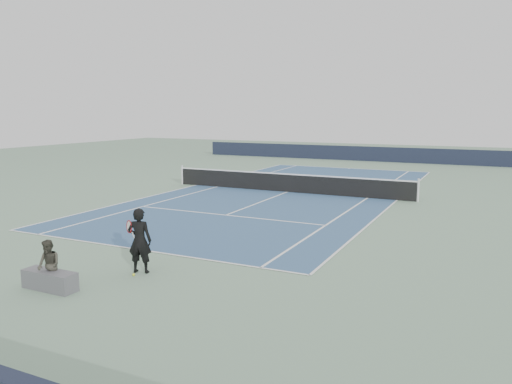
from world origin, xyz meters
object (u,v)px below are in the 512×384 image
at_px(tennis_player, 140,240).
at_px(tennis_net, 287,182).
at_px(tennis_ball, 134,275).
at_px(spectator_bench, 49,272).

bearing_deg(tennis_player, tennis_net, 96.33).
xyz_separation_m(tennis_ball, spectator_bench, (-1.11, -1.59, 0.38)).
relative_size(tennis_player, spectator_bench, 1.17).
height_order(tennis_ball, spectator_bench, spectator_bench).
distance_m(tennis_net, tennis_ball, 13.93).
height_order(tennis_player, spectator_bench, tennis_player).
bearing_deg(tennis_net, spectator_bench, -88.49).
bearing_deg(tennis_net, tennis_player, -83.67).
bearing_deg(tennis_net, tennis_ball, -83.73).
relative_size(tennis_player, tennis_ball, 23.36).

